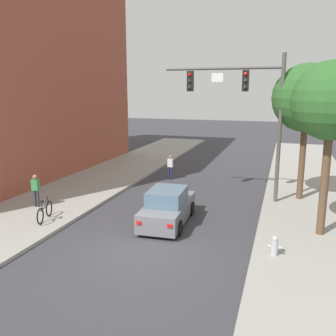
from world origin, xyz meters
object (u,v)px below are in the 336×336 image
at_px(fire_hydrant, 275,245).
at_px(street_tree_nearest, 332,102).
at_px(bicycle_leaning, 45,212).
at_px(pedestrian_sidewalk_left_walker, 36,189).
at_px(traffic_signal_mast, 247,101).
at_px(street_tree_second, 307,99).
at_px(pedestrian_crossing_road, 170,166).
at_px(car_lead_grey, 168,207).

bearing_deg(fire_hydrant, street_tree_nearest, 56.84).
distance_m(bicycle_leaning, fire_hydrant, 9.96).
bearing_deg(pedestrian_sidewalk_left_walker, bicycle_leaning, -43.62).
xyz_separation_m(traffic_signal_mast, street_tree_second, (2.91, 0.99, 0.13)).
relative_size(traffic_signal_mast, pedestrian_sidewalk_left_walker, 4.57).
relative_size(pedestrian_sidewalk_left_walker, fire_hydrant, 2.28).
bearing_deg(pedestrian_crossing_road, traffic_signal_mast, -33.72).
bearing_deg(traffic_signal_mast, car_lead_grey, -123.08).
relative_size(bicycle_leaning, fire_hydrant, 2.39).
xyz_separation_m(traffic_signal_mast, fire_hydrant, (1.87, -6.63, -4.81)).
relative_size(street_tree_nearest, street_tree_second, 0.97).
bearing_deg(bicycle_leaning, fire_hydrant, -3.11).
bearing_deg(street_tree_nearest, traffic_signal_mast, 131.71).
distance_m(fire_hydrant, street_tree_nearest, 5.83).
relative_size(car_lead_grey, street_tree_nearest, 0.63).
bearing_deg(bicycle_leaning, car_lead_grey, 18.32).
xyz_separation_m(pedestrian_crossing_road, bicycle_leaning, (-2.89, -9.54, -0.37)).
xyz_separation_m(bicycle_leaning, street_tree_second, (10.98, 7.07, 4.90)).
bearing_deg(pedestrian_sidewalk_left_walker, pedestrian_crossing_road, 60.91).
xyz_separation_m(pedestrian_crossing_road, street_tree_nearest, (8.76, -7.47, 4.52)).
xyz_separation_m(pedestrian_crossing_road, fire_hydrant, (7.05, -10.08, -0.41)).
xyz_separation_m(pedestrian_sidewalk_left_walker, street_tree_second, (12.56, 5.57, 4.38)).
relative_size(car_lead_grey, bicycle_leaning, 2.50).
height_order(bicycle_leaning, fire_hydrant, bicycle_leaning).
distance_m(car_lead_grey, bicycle_leaning, 5.52).
distance_m(car_lead_grey, street_tree_nearest, 7.97).
bearing_deg(fire_hydrant, pedestrian_sidewalk_left_walker, 169.93).
height_order(pedestrian_crossing_road, bicycle_leaning, pedestrian_crossing_road).
bearing_deg(street_tree_second, pedestrian_crossing_road, 163.02).
distance_m(traffic_signal_mast, pedestrian_crossing_road, 7.63).
distance_m(pedestrian_crossing_road, bicycle_leaning, 9.98).
bearing_deg(car_lead_grey, bicycle_leaning, -161.68).
distance_m(pedestrian_crossing_road, street_tree_second, 9.60).
height_order(traffic_signal_mast, street_tree_second, traffic_signal_mast).
distance_m(traffic_signal_mast, street_tree_second, 3.08).
xyz_separation_m(fire_hydrant, street_tree_second, (1.04, 7.61, 4.94)).
bearing_deg(street_tree_second, car_lead_grey, -137.11).
height_order(car_lead_grey, fire_hydrant, car_lead_grey).
distance_m(pedestrian_sidewalk_left_walker, fire_hydrant, 11.71).
bearing_deg(pedestrian_sidewalk_left_walker, traffic_signal_mast, 25.40).
relative_size(pedestrian_sidewalk_left_walker, bicycle_leaning, 0.95).
height_order(car_lead_grey, street_tree_second, street_tree_second).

